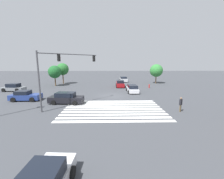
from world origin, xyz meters
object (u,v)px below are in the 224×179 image
(traffic_signal_mast, at_px, (60,67))
(car_3, at_px, (123,79))
(car_1, at_px, (13,88))
(fire_hydrant, at_px, (149,86))
(tree_corner_a, at_px, (156,71))
(tree_corner_b, at_px, (63,69))
(car_0, at_px, (120,84))
(pedestrian, at_px, (181,104))
(car_5, at_px, (25,96))
(tree_corner_c, at_px, (55,72))
(car_2, at_px, (132,89))
(car_6, at_px, (66,98))

(traffic_signal_mast, bearing_deg, car_3, 23.02)
(car_1, bearing_deg, car_3, -144.87)
(car_1, bearing_deg, fire_hydrant, -169.93)
(car_1, relative_size, tree_corner_a, 0.86)
(car_3, distance_m, tree_corner_b, 17.11)
(car_0, xyz_separation_m, pedestrian, (5.59, -17.89, 0.22))
(car_5, height_order, tree_corner_a, tree_corner_a)
(car_3, bearing_deg, car_5, 140.42)
(car_5, bearing_deg, tree_corner_b, 87.62)
(car_1, xyz_separation_m, tree_corner_c, (5.94, 6.58, 2.65))
(car_5, distance_m, fire_hydrant, 23.87)
(tree_corner_a, height_order, tree_corner_c, tree_corner_a)
(tree_corner_b, bearing_deg, car_3, 14.28)
(car_3, xyz_separation_m, fire_hydrant, (4.66, -11.03, -0.28))
(car_5, relative_size, tree_corner_b, 0.79)
(fire_hydrant, bearing_deg, pedestrian, -92.55)
(car_2, distance_m, car_5, 17.88)
(car_0, bearing_deg, traffic_signal_mast, 153.40)
(car_5, xyz_separation_m, tree_corner_c, (-0.45, 14.05, 2.66))
(car_0, distance_m, car_2, 6.71)
(car_5, bearing_deg, car_0, 38.14)
(pedestrian, bearing_deg, car_0, -25.06)
(car_3, relative_size, fire_hydrant, 5.41)
(traffic_signal_mast, xyz_separation_m, car_1, (-12.92, 11.13, -4.30))
(tree_corner_c, bearing_deg, car_3, 23.72)
(tree_corner_c, bearing_deg, traffic_signal_mast, -68.46)
(car_3, xyz_separation_m, tree_corner_a, (8.41, -3.71, 2.72))
(car_3, bearing_deg, pedestrian, -173.58)
(car_1, relative_size, car_5, 1.04)
(traffic_signal_mast, xyz_separation_m, car_3, (10.19, 25.25, -4.30))
(car_1, height_order, fire_hydrant, car_1)
(tree_corner_a, xyz_separation_m, tree_corner_c, (-25.59, -3.84, -0.08))
(car_1, relative_size, pedestrian, 2.61)
(fire_hydrant, bearing_deg, car_1, -173.63)
(tree_corner_b, height_order, tree_corner_c, tree_corner_b)
(car_3, distance_m, fire_hydrant, 11.98)
(car_3, xyz_separation_m, tree_corner_b, (-16.30, -4.15, 3.14))
(car_3, distance_m, tree_corner_a, 9.59)
(tree_corner_c, distance_m, fire_hydrant, 22.31)
(fire_hydrant, bearing_deg, tree_corner_b, 161.83)
(car_2, height_order, pedestrian, pedestrian)
(car_6, bearing_deg, car_2, 40.71)
(tree_corner_c, bearing_deg, car_2, -25.41)
(tree_corner_b, height_order, fire_hydrant, tree_corner_b)
(tree_corner_b, bearing_deg, tree_corner_a, 1.03)
(traffic_signal_mast, relative_size, fire_hydrant, 7.98)
(fire_hydrant, bearing_deg, car_3, 112.93)
(car_1, height_order, pedestrian, pedestrian)
(car_1, xyz_separation_m, car_5, (6.38, -7.47, -0.01))
(car_0, bearing_deg, pedestrian, -161.02)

